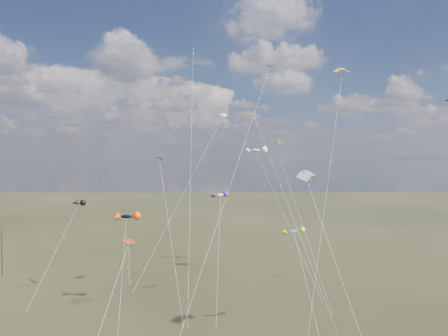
{
  "coord_description": "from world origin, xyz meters",
  "views": [
    {
      "loc": [
        -1.12,
        -38.89,
        20.42
      ],
      "look_at": [
        0.0,
        18.0,
        19.0
      ],
      "focal_mm": 32.0,
      "sensor_mm": 36.0,
      "label": 1
    }
  ],
  "objects_px": {
    "parafoil_yellow": "(342,70)",
    "novelty_black_orange": "(126,217)",
    "diamond_black_high": "(265,94)",
    "utility_pole_near": "(2,253)"
  },
  "relations": [
    {
      "from": "utility_pole_near",
      "to": "diamond_black_high",
      "type": "bearing_deg",
      "value": -1.74
    },
    {
      "from": "diamond_black_high",
      "to": "parafoil_yellow",
      "type": "relative_size",
      "value": 1.07
    },
    {
      "from": "parafoil_yellow",
      "to": "novelty_black_orange",
      "type": "xyz_separation_m",
      "value": [
        -30.66,
        -6.23,
        -20.87
      ]
    },
    {
      "from": "diamond_black_high",
      "to": "parafoil_yellow",
      "type": "xyz_separation_m",
      "value": [
        10.36,
        -8.22,
        2.19
      ]
    },
    {
      "from": "novelty_black_orange",
      "to": "parafoil_yellow",
      "type": "bearing_deg",
      "value": 11.5
    },
    {
      "from": "utility_pole_near",
      "to": "parafoil_yellow",
      "type": "distance_m",
      "value": 63.62
    },
    {
      "from": "diamond_black_high",
      "to": "parafoil_yellow",
      "type": "distance_m",
      "value": 13.41
    },
    {
      "from": "diamond_black_high",
      "to": "novelty_black_orange",
      "type": "distance_m",
      "value": 31.14
    },
    {
      "from": "diamond_black_high",
      "to": "novelty_black_orange",
      "type": "relative_size",
      "value": 2.76
    },
    {
      "from": "utility_pole_near",
      "to": "diamond_black_high",
      "type": "distance_m",
      "value": 52.81
    }
  ]
}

